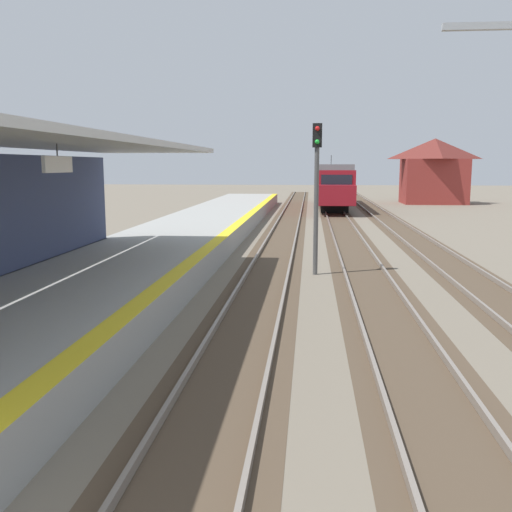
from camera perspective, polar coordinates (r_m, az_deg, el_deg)
station_platform at (r=20.28m, az=-11.48°, el=-0.76°), size 5.00×80.00×0.91m
track_pair_nearest_platform at (r=23.48m, az=1.75°, el=-0.27°), size 2.34×120.00×0.16m
track_pair_middle at (r=23.52m, az=10.04°, el=-0.39°), size 2.34×120.00×0.16m
track_pair_far_side at (r=24.04m, az=18.15°, el=-0.50°), size 2.34×120.00×0.16m
approaching_train at (r=52.97m, az=7.52°, el=7.11°), size 2.93×19.60×4.76m
rail_signal_post at (r=20.12m, az=5.98°, el=7.15°), size 0.32×0.34×5.20m
distant_trackside_house at (r=60.66m, az=17.13°, el=8.11°), size 6.60×5.28×6.40m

